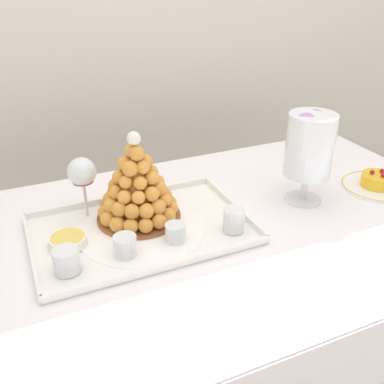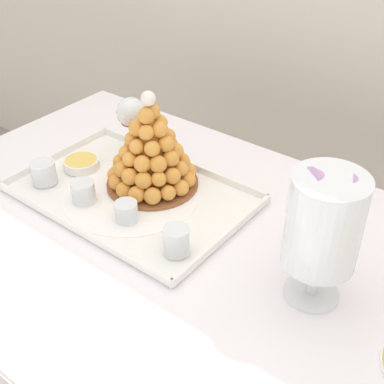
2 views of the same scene
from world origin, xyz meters
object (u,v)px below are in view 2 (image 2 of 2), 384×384
object	(u,v)px
serving_tray	(132,194)
macaron_goblet	(324,223)
creme_brulee_ramekin	(81,163)
wine_glass	(131,115)
dessert_cup_centre	(126,212)
croquembouche	(151,152)
dessert_cup_left	(44,173)
dessert_cup_mid_right	(175,240)
dessert_cup_mid_left	(83,193)

from	to	relation	value
serving_tray	macaron_goblet	size ratio (longest dim) A/B	1.98
creme_brulee_ramekin	wine_glass	distance (m)	0.18
dessert_cup_centre	macaron_goblet	bearing A→B (deg)	7.38
serving_tray	wine_glass	size ratio (longest dim) A/B	3.11
croquembouche	dessert_cup_left	size ratio (longest dim) A/B	4.06
dessert_cup_left	dessert_cup_mid_right	distance (m)	0.41
dessert_cup_left	creme_brulee_ramekin	bearing A→B (deg)	79.55
dessert_cup_mid_right	croquembouche	bearing A→B (deg)	141.85
dessert_cup_centre	croquembouche	bearing A→B (deg)	109.18
serving_tray	dessert_cup_centre	xyz separation A→B (m)	(0.06, -0.08, 0.02)
dessert_cup_centre	dessert_cup_mid_right	world-z (taller)	dessert_cup_mid_right
serving_tray	dessert_cup_mid_right	distance (m)	0.23
croquembouche	dessert_cup_mid_right	world-z (taller)	croquembouche
wine_glass	dessert_cup_left	bearing A→B (deg)	-112.13
dessert_cup_left	creme_brulee_ramekin	world-z (taller)	dessert_cup_left
croquembouche	dessert_cup_centre	bearing A→B (deg)	-70.82
serving_tray	dessert_cup_left	world-z (taller)	dessert_cup_left
croquembouche	creme_brulee_ramekin	size ratio (longest dim) A/B	2.67
dessert_cup_mid_left	macaron_goblet	size ratio (longest dim) A/B	0.20
dessert_cup_mid_left	macaron_goblet	distance (m)	0.57
dessert_cup_mid_right	macaron_goblet	xyz separation A→B (m)	(0.27, 0.07, 0.13)
croquembouche	dessert_cup_mid_right	size ratio (longest dim) A/B	4.05
macaron_goblet	dessert_cup_centre	bearing A→B (deg)	-172.62
serving_tray	dessert_cup_left	xyz separation A→B (m)	(-0.20, -0.09, 0.03)
croquembouche	dessert_cup_centre	world-z (taller)	croquembouche
wine_glass	dessert_cup_mid_left	bearing A→B (deg)	-78.44
dessert_cup_centre	macaron_goblet	size ratio (longest dim) A/B	0.18
croquembouche	dessert_cup_mid_left	bearing A→B (deg)	-118.33
dessert_cup_centre	wine_glass	size ratio (longest dim) A/B	0.29
serving_tray	croquembouche	world-z (taller)	croquembouche
dessert_cup_mid_left	dessert_cup_mid_right	xyz separation A→B (m)	(0.28, -0.01, 0.00)
dessert_cup_mid_right	macaron_goblet	world-z (taller)	macaron_goblet
dessert_cup_centre	dessert_cup_mid_right	size ratio (longest dim) A/B	0.85
creme_brulee_ramekin	croquembouche	bearing A→B (deg)	14.78
croquembouche	wine_glass	size ratio (longest dim) A/B	1.38
croquembouche	macaron_goblet	xyz separation A→B (m)	(0.47, -0.09, 0.07)
dessert_cup_centre	wine_glass	world-z (taller)	wine_glass
creme_brulee_ramekin	wine_glass	bearing A→B (deg)	59.27
creme_brulee_ramekin	dessert_cup_centre	bearing A→B (deg)	-19.96
serving_tray	dessert_cup_centre	size ratio (longest dim) A/B	10.74
croquembouche	serving_tray	bearing A→B (deg)	-102.15
dessert_cup_left	dessert_cup_mid_left	size ratio (longest dim) A/B	1.08
dessert_cup_left	serving_tray	bearing A→B (deg)	24.95
dessert_cup_left	wine_glass	bearing A→B (deg)	67.87
macaron_goblet	serving_tray	bearing A→B (deg)	176.87
creme_brulee_ramekin	wine_glass	size ratio (longest dim) A/B	0.52
dessert_cup_mid_left	dessert_cup_mid_right	world-z (taller)	dessert_cup_mid_right
dessert_cup_centre	creme_brulee_ramekin	bearing A→B (deg)	160.04
macaron_goblet	wine_glass	distance (m)	0.61
dessert_cup_left	macaron_goblet	size ratio (longest dim) A/B	0.22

